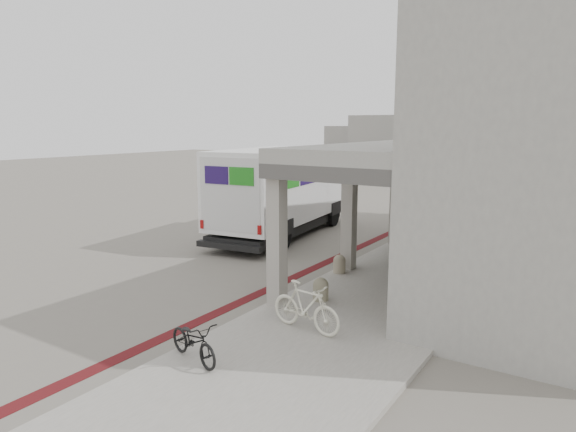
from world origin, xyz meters
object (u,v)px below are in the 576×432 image
Objects in this scene: bench at (419,258)px; bicycle_black at (194,341)px; bicycle_cream at (306,307)px; utility_cabinet at (462,249)px; fedex_truck at (281,189)px.

bench is 1.26× the size of bicycle_black.
bench is 6.24m from bicycle_cream.
utility_cabinet is 7.52m from bicycle_cream.
utility_cabinet is at bearing -14.44° from fedex_truck.
bicycle_cream reaches higher than bicycle_black.
bicycle_cream reaches higher than bench.
fedex_truck reaches higher than utility_cabinet.
bicycle_cream is at bearing -60.34° from fedex_truck.
fedex_truck is 4.87× the size of bicycle_cream.
fedex_truck is at bearing 157.27° from bench.
bicycle_black reaches higher than bench.
bicycle_black is (-1.46, -8.64, 0.08)m from bench.
fedex_truck is 4.56× the size of bench.
utility_cabinet reaches higher than bench.
utility_cabinet is (7.68, -1.03, -1.30)m from fedex_truck.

